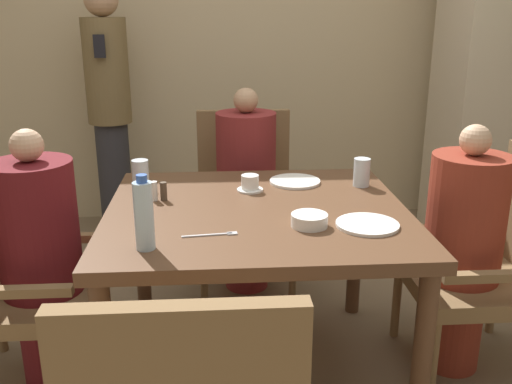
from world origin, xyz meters
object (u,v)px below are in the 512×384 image
at_px(chair_far_side, 245,194).
at_px(water_bottle, 144,215).
at_px(diner_in_far_chair, 246,189).
at_px(standing_host, 109,105).
at_px(glass_tall_mid, 362,172).
at_px(chair_left_side, 4,275).
at_px(glass_tall_near, 141,174).
at_px(diner_in_left_chair, 41,260).
at_px(bowl_small, 309,220).
at_px(diner_in_right_chair, 462,249).
at_px(chair_right_side, 496,260).
at_px(plate_main_right, 295,181).
at_px(teacup_with_saucer, 250,184).
at_px(plate_main_left, 367,224).

bearing_deg(chair_far_side, water_bottle, -106.40).
xyz_separation_m(diner_in_far_chair, standing_host, (-0.86, 0.87, 0.33)).
xyz_separation_m(standing_host, glass_tall_mid, (1.35, -1.42, -0.08)).
relative_size(chair_left_side, glass_tall_near, 7.61).
bearing_deg(diner_in_left_chair, bowl_small, -11.38).
bearing_deg(diner_in_right_chair, diner_in_far_chair, 136.64).
relative_size(chair_right_side, diner_in_right_chair, 0.88).
height_order(plate_main_right, teacup_with_saucer, teacup_with_saucer).
xyz_separation_m(bowl_small, glass_tall_near, (-0.67, 0.52, 0.04)).
relative_size(chair_right_side, teacup_with_saucer, 8.37).
xyz_separation_m(diner_in_left_chair, water_bottle, (0.47, -0.38, 0.32)).
bearing_deg(plate_main_left, chair_far_side, 108.07).
relative_size(bowl_small, glass_tall_mid, 1.07).
relative_size(bowl_small, glass_tall_near, 1.07).
relative_size(diner_in_left_chair, diner_in_right_chair, 1.01).
relative_size(diner_in_right_chair, plate_main_right, 4.69).
distance_m(diner_in_far_chair, chair_right_side, 1.31).
bearing_deg(diner_in_right_chair, chair_right_side, 0.00).
distance_m(chair_left_side, water_bottle, 0.82).
bearing_deg(diner_in_right_chair, standing_host, 135.67).
bearing_deg(plate_main_right, plate_main_left, -71.14).
height_order(chair_left_side, bowl_small, chair_left_side).
bearing_deg(teacup_with_saucer, chair_far_side, 88.91).
bearing_deg(plate_main_right, chair_left_side, -164.55).
distance_m(chair_far_side, water_bottle, 1.46).
bearing_deg(chair_left_side, glass_tall_mid, 10.06).
height_order(diner_in_left_chair, glass_tall_mid, diner_in_left_chair).
bearing_deg(chair_far_side, diner_in_far_chair, -90.00).
bearing_deg(diner_in_left_chair, water_bottle, -38.62).
distance_m(chair_right_side, plate_main_left, 0.72).
bearing_deg(chair_left_side, diner_in_left_chair, 0.00).
distance_m(diner_in_far_chair, glass_tall_mid, 0.78).
distance_m(diner_in_left_chair, chair_right_side, 1.89).
bearing_deg(plate_main_right, diner_in_left_chair, -162.47).
xyz_separation_m(plate_main_left, glass_tall_mid, (0.10, 0.49, 0.06)).
bearing_deg(diner_in_far_chair, glass_tall_near, -134.07).
height_order(chair_far_side, plate_main_right, chair_far_side).
xyz_separation_m(diner_in_left_chair, bowl_small, (1.04, -0.21, 0.22)).
height_order(diner_in_right_chair, plate_main_left, diner_in_right_chair).
bearing_deg(chair_right_side, chair_far_side, 136.39).
relative_size(teacup_with_saucer, water_bottle, 0.45).
height_order(diner_in_left_chair, bowl_small, diner_in_left_chair).
bearing_deg(chair_left_side, plate_main_left, -9.04).
bearing_deg(teacup_with_saucer, standing_host, 120.19).
distance_m(chair_far_side, standing_host, 1.19).
height_order(diner_in_far_chair, glass_tall_near, diner_in_far_chair).
bearing_deg(standing_host, bowl_small, -61.31).
relative_size(chair_right_side, plate_main_left, 4.15).
relative_size(chair_left_side, glass_tall_mid, 7.61).
height_order(diner_in_left_chair, water_bottle, diner_in_left_chair).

